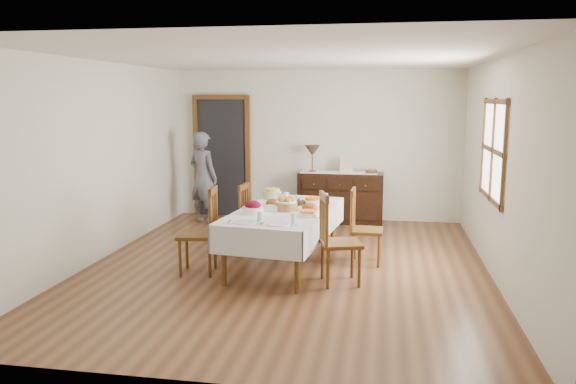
% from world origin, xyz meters
% --- Properties ---
extents(ground, '(6.00, 6.00, 0.00)m').
position_xyz_m(ground, '(0.00, 0.00, 0.00)').
color(ground, brown).
extents(room_shell, '(5.02, 6.02, 2.65)m').
position_xyz_m(room_shell, '(-0.15, 0.42, 1.64)').
color(room_shell, white).
rests_on(room_shell, ground).
extents(dining_table, '(1.35, 2.27, 0.74)m').
position_xyz_m(dining_table, '(-0.04, 0.01, 0.65)').
color(dining_table, silver).
rests_on(dining_table, ground).
extents(chair_left_near, '(0.49, 0.49, 1.07)m').
position_xyz_m(chair_left_near, '(-0.97, -0.41, 0.54)').
color(chair_left_near, '#563111').
rests_on(chair_left_near, ground).
extents(chair_left_far, '(0.44, 0.44, 0.97)m').
position_xyz_m(chair_left_far, '(-0.82, 0.55, 0.49)').
color(chair_left_far, '#563111').
rests_on(chair_left_far, ground).
extents(chair_right_near, '(0.55, 0.55, 1.06)m').
position_xyz_m(chair_right_near, '(0.67, -0.54, 0.54)').
color(chair_right_near, '#563111').
rests_on(chair_right_near, ground).
extents(chair_right_far, '(0.42, 0.42, 0.98)m').
position_xyz_m(chair_right_far, '(0.94, 0.34, 0.49)').
color(chair_right_far, '#563111').
rests_on(chair_right_far, ground).
extents(sideboard, '(1.44, 0.53, 0.86)m').
position_xyz_m(sideboard, '(0.46, 2.72, 0.43)').
color(sideboard, black).
rests_on(sideboard, ground).
extents(person, '(0.61, 0.52, 1.67)m').
position_xyz_m(person, '(-1.84, 2.29, 0.83)').
color(person, '#575963').
rests_on(person, ground).
extents(bread_basket, '(0.28, 0.28, 0.18)m').
position_xyz_m(bread_basket, '(0.00, -0.03, 0.82)').
color(bread_basket, olive).
rests_on(bread_basket, dining_table).
extents(egg_basket, '(0.28, 0.28, 0.10)m').
position_xyz_m(egg_basket, '(0.03, 0.38, 0.77)').
color(egg_basket, black).
rests_on(egg_basket, dining_table).
extents(ham_platter_a, '(0.28, 0.28, 0.11)m').
position_xyz_m(ham_platter_a, '(-0.22, 0.24, 0.77)').
color(ham_platter_a, white).
rests_on(ham_platter_a, dining_table).
extents(ham_platter_b, '(0.30, 0.30, 0.11)m').
position_xyz_m(ham_platter_b, '(0.28, 0.02, 0.77)').
color(ham_platter_b, white).
rests_on(ham_platter_b, dining_table).
extents(beet_bowl, '(0.26, 0.26, 0.16)m').
position_xyz_m(beet_bowl, '(-0.37, -0.28, 0.81)').
color(beet_bowl, white).
rests_on(beet_bowl, dining_table).
extents(carrot_bowl, '(0.22, 0.22, 0.08)m').
position_xyz_m(carrot_bowl, '(0.26, 0.46, 0.78)').
color(carrot_bowl, white).
rests_on(carrot_bowl, dining_table).
extents(pineapple_bowl, '(0.26, 0.26, 0.14)m').
position_xyz_m(pineapple_bowl, '(-0.33, 0.75, 0.80)').
color(pineapple_bowl, '#C2B384').
rests_on(pineapple_bowl, dining_table).
extents(casserole_dish, '(0.24, 0.24, 0.07)m').
position_xyz_m(casserole_dish, '(0.32, -0.33, 0.77)').
color(casserole_dish, white).
rests_on(casserole_dish, dining_table).
extents(butter_dish, '(0.15, 0.11, 0.07)m').
position_xyz_m(butter_dish, '(-0.16, -0.09, 0.77)').
color(butter_dish, white).
rests_on(butter_dish, dining_table).
extents(setting_left, '(0.43, 0.31, 0.10)m').
position_xyz_m(setting_left, '(-0.30, -0.76, 0.76)').
color(setting_left, white).
rests_on(setting_left, dining_table).
extents(setting_right, '(0.43, 0.31, 0.10)m').
position_xyz_m(setting_right, '(0.09, -0.77, 0.76)').
color(setting_right, white).
rests_on(setting_right, dining_table).
extents(glass_far_a, '(0.07, 0.07, 0.10)m').
position_xyz_m(glass_far_a, '(-0.13, 0.70, 0.79)').
color(glass_far_a, white).
rests_on(glass_far_a, dining_table).
extents(glass_far_b, '(0.07, 0.07, 0.10)m').
position_xyz_m(glass_far_b, '(0.41, 0.70, 0.79)').
color(glass_far_b, white).
rests_on(glass_far_b, dining_table).
extents(runner, '(1.30, 0.35, 0.01)m').
position_xyz_m(runner, '(0.43, 2.70, 0.87)').
color(runner, white).
rests_on(runner, sideboard).
extents(table_lamp, '(0.26, 0.26, 0.46)m').
position_xyz_m(table_lamp, '(-0.03, 2.69, 1.22)').
color(table_lamp, brown).
rests_on(table_lamp, sideboard).
extents(picture_frame, '(0.22, 0.08, 0.28)m').
position_xyz_m(picture_frame, '(0.55, 2.71, 1.00)').
color(picture_frame, beige).
rests_on(picture_frame, sideboard).
extents(deco_bowl, '(0.20, 0.20, 0.06)m').
position_xyz_m(deco_bowl, '(0.98, 2.69, 0.89)').
color(deco_bowl, '#563111').
rests_on(deco_bowl, sideboard).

